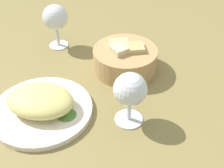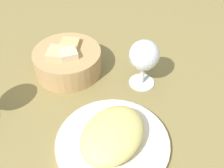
{
  "view_description": "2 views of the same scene",
  "coord_description": "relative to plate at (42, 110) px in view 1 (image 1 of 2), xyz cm",
  "views": [
    {
      "loc": [
        13.85,
        -63.11,
        50.14
      ],
      "look_at": [
        6.46,
        -6.66,
        4.05
      ],
      "focal_mm": 47.39,
      "sensor_mm": 36.0,
      "label": 1
    },
    {
      "loc": [
        -41.53,
        -27.66,
        51.34
      ],
      "look_at": [
        4.61,
        -8.72,
        3.57
      ],
      "focal_mm": 45.45,
      "sensor_mm": 36.0,
      "label": 2
    }
  ],
  "objects": [
    {
      "name": "wine_glass_far",
      "position": [
        -4.28,
        30.23,
        8.7
      ],
      "size": [
        7.72,
        7.72,
        13.78
      ],
      "color": "silver",
      "rests_on": "ground_plane"
    },
    {
      "name": "wine_glass_near",
      "position": [
        20.84,
        0.28,
        7.98
      ],
      "size": [
        7.54,
        7.54,
        13.04
      ],
      "color": "silver",
      "rests_on": "ground_plane"
    },
    {
      "name": "plate",
      "position": [
        0.0,
        0.0,
        0.0
      ],
      "size": [
        24.18,
        24.18,
        1.4
      ],
      "primitive_type": "cylinder",
      "color": "white",
      "rests_on": "ground_plane"
    },
    {
      "name": "lettuce_garnish",
      "position": [
        6.49,
        -1.53,
        1.27
      ],
      "size": [
        4.64,
        4.64,
        1.14
      ],
      "primitive_type": "cone",
      "color": "#4C7B31",
      "rests_on": "plate"
    },
    {
      "name": "bread_basket",
      "position": [
        17.92,
        20.38,
        2.85
      ],
      "size": [
        17.9,
        17.9,
        8.21
      ],
      "color": "tan",
      "rests_on": "ground_plane"
    },
    {
      "name": "omelette",
      "position": [
        0.0,
        0.0,
        3.16
      ],
      "size": [
        17.57,
        13.96,
        4.93
      ],
      "primitive_type": "ellipsoid",
      "rotation": [
        0.0,
        0.0,
        -0.13
      ],
      "color": "#DBCE75",
      "rests_on": "plate"
    },
    {
      "name": "ground_plane",
      "position": [
        9.42,
        14.6,
        -1.7
      ],
      "size": [
        140.0,
        140.0,
        2.0
      ],
      "primitive_type": "cube",
      "color": "olive"
    }
  ]
}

